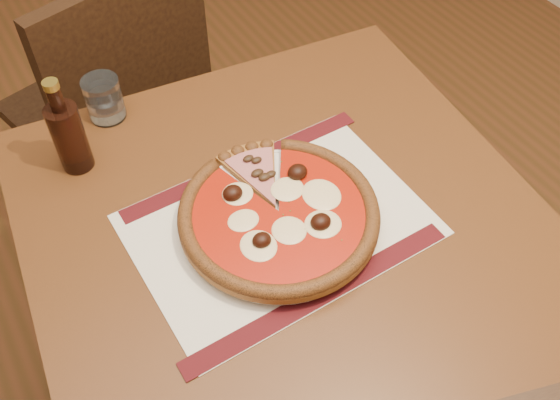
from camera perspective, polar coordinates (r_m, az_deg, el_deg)
The scene contains 8 objects.
table at distance 1.07m, azimuth 0.56°, elevation -5.22°, with size 0.88×0.88×0.75m.
chair_far at distance 1.62m, azimuth -14.55°, elevation 8.69°, with size 0.50×0.50×0.87m.
placemat at distance 0.98m, azimuth -0.10°, elevation -2.26°, with size 0.45×0.32×0.00m, color silver.
plate at distance 0.98m, azimuth -0.10°, elevation -1.90°, with size 0.29×0.29×0.02m, color white.
pizza at distance 0.96m, azimuth -0.10°, elevation -1.18°, with size 0.31×0.31×0.04m.
ham_slice at distance 1.02m, azimuth -1.54°, elevation 2.44°, with size 0.10×0.15×0.02m.
water_glass at distance 1.17m, azimuth -15.80°, elevation 8.89°, with size 0.07×0.07×0.08m, color white.
bottle at distance 1.08m, azimuth -18.77°, elevation 5.68°, with size 0.05×0.05×0.18m.
Camera 1 is at (0.24, -0.03, 1.53)m, focal length 40.00 mm.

